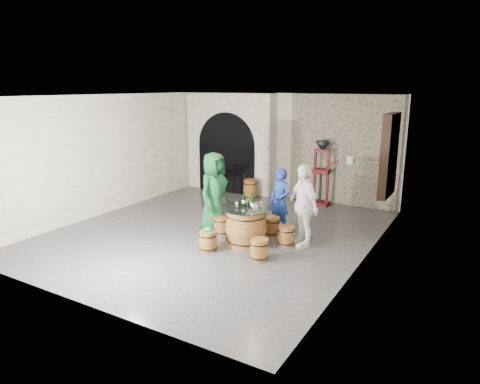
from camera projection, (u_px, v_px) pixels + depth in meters
The scene contains 31 objects.
ground at pixel (216, 232), 10.28m from camera, with size 8.00×8.00×0.00m, color #2D2D30.
wall_back at pixel (287, 146), 13.24m from camera, with size 8.00×8.00×0.00m, color silver.
wall_front at pixel (71, 208), 6.54m from camera, with size 8.00×8.00×0.00m, color silver.
wall_left at pixel (108, 155), 11.61m from camera, with size 8.00×8.00×0.00m, color silver.
wall_right at pixel (368, 184), 8.18m from camera, with size 8.00×8.00×0.00m, color silver.
ceiling at pixel (214, 96), 9.51m from camera, with size 8.00×8.00×0.00m, color beige.
stone_facing_panel at pixel (343, 151), 12.31m from camera, with size 3.20×0.12×3.18m, color gray.
arched_opening at pixel (230, 143), 13.96m from camera, with size 3.10×0.60×3.19m.
shuttered_window at pixel (389, 155), 10.20m from camera, with size 0.23×1.10×2.00m.
barrel_table at pixel (246, 226), 9.38m from camera, with size 1.11×1.11×0.85m.
barrel_stool_left at pixel (222, 225), 10.09m from camera, with size 0.40×0.40×0.43m.
barrel_stool_far at pixel (272, 226), 10.04m from camera, with size 0.40×0.40×0.43m.
barrel_stool_right at pixel (286, 236), 9.39m from camera, with size 0.40×0.40×0.43m.
barrel_stool_near_right at pixel (259, 250), 8.60m from camera, with size 0.40×0.40×0.43m.
barrel_stool_near_left at pixel (208, 241), 9.08m from camera, with size 0.40×0.40×0.43m.
green_cap at pixel (208, 229), 9.01m from camera, with size 0.23×0.19×0.10m.
person_green at pixel (214, 192), 10.14m from camera, with size 0.94×0.61×1.92m, color #124320.
person_blue at pixel (280, 201), 10.10m from camera, with size 0.56×0.37×1.55m, color navy.
person_white at pixel (303, 206), 9.21m from camera, with size 1.06×0.44×1.81m, color white.
wine_bottle_left at pixel (244, 200), 9.37m from camera, with size 0.08×0.08×0.32m.
wine_bottle_center at pixel (253, 203), 9.14m from camera, with size 0.08×0.08×0.32m.
wine_bottle_right at pixel (252, 202), 9.26m from camera, with size 0.08×0.08×0.32m.
tasting_glass_a at pixel (236, 204), 9.35m from camera, with size 0.05×0.05×0.10m, color orange, non-canonical shape.
tasting_glass_b at pixel (256, 207), 9.13m from camera, with size 0.05×0.05×0.10m, color orange, non-canonical shape.
tasting_glass_c at pixel (247, 203), 9.48m from camera, with size 0.05×0.05×0.10m, color orange, non-canonical shape.
tasting_glass_d at pixel (261, 204), 9.38m from camera, with size 0.05×0.05×0.10m, color orange, non-canonical shape.
tasting_glass_e at pixel (253, 208), 9.04m from camera, with size 0.05×0.05×0.10m, color orange, non-canonical shape.
tasting_glass_f at pixel (237, 204), 9.36m from camera, with size 0.05×0.05×0.10m, color orange, non-canonical shape.
side_barrel at pixel (251, 189), 13.20m from camera, with size 0.47×0.47×0.62m.
corking_press at pixel (322, 168), 12.34m from camera, with size 0.77×0.42×1.89m.
control_box at pixel (350, 160), 12.18m from camera, with size 0.18×0.10×0.22m, color silver.
Camera 1 is at (5.42, -8.11, 3.42)m, focal length 32.00 mm.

